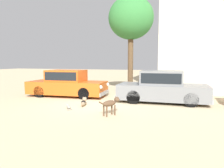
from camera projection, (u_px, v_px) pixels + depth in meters
name	position (u px, v px, depth m)	size (l,w,h in m)	color
ground_plane	(95.00, 103.00, 10.09)	(80.00, 80.00, 0.00)	#CCB78E
parked_sedan_nearest	(67.00, 83.00, 11.90)	(4.57, 1.95, 1.48)	#D15619
parked_sedan_second	(162.00, 87.00, 10.14)	(4.37, 1.88, 1.52)	slate
stray_dog_spotted	(111.00, 103.00, 7.65)	(0.59, 0.87, 0.69)	brown
stray_dog_tan	(84.00, 102.00, 9.41)	(0.40, 0.97, 0.36)	#997F60
stray_cat	(68.00, 107.00, 8.77)	(0.44, 0.53, 0.16)	gray
acacia_tree_left	(131.00, 19.00, 12.45)	(2.69, 2.42, 5.81)	brown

